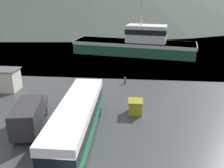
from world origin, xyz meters
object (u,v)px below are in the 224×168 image
Objects in this scene: fishing_boat at (137,44)px; dock_kiosk at (5,80)px; tour_bus at (77,119)px; delivery_van at (29,114)px; small_boat at (109,41)px; storage_bin at (135,107)px.

dock_kiosk is (-15.33, -19.36, -0.67)m from fishing_boat.
tour_bus is 3.45× the size of dock_kiosk.
delivery_van reaches higher than small_boat.
small_boat is at bearing 91.97° from tour_bus.
delivery_van is 1.96× the size of dock_kiosk.
tour_bus reaches higher than delivery_van.
dock_kiosk is at bearing 163.28° from storage_bin.
dock_kiosk is (-6.42, 8.22, 0.00)m from delivery_van.
tour_bus reaches higher than small_boat.
dock_kiosk is 31.44m from small_boat.
fishing_boat reaches higher than small_boat.
fishing_boat is 24.71m from dock_kiosk.
small_boat is (2.76, 38.28, -0.87)m from delivery_van.
fishing_boat is 6.80× the size of dock_kiosk.
delivery_van is 4.31× the size of storage_bin.
fishing_boat reaches higher than storage_bin.
storage_bin is 0.45× the size of dock_kiosk.
dock_kiosk reaches higher than storage_bin.
small_boat is (-6.09, 34.64, -0.25)m from storage_bin.
tour_bus is at bearing -26.83° from delivery_van.
delivery_van is 1.11× the size of small_boat.
tour_bus is 6.75m from storage_bin.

